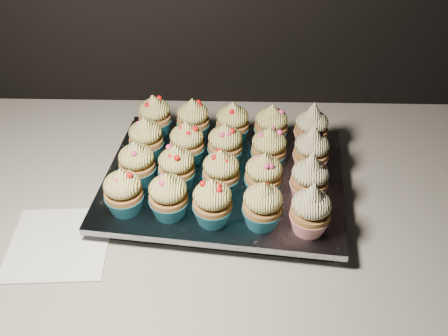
# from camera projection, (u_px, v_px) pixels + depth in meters

# --- Properties ---
(cabinet) EXTENTS (2.40, 0.60, 0.86)m
(cabinet) POSITION_uv_depth(u_px,v_px,m) (302.00, 336.00, 1.20)
(cabinet) COLOR black
(cabinet) RESTS_ON ground
(worktop) EXTENTS (2.44, 0.64, 0.04)m
(worktop) POSITION_uv_depth(u_px,v_px,m) (326.00, 199.00, 0.91)
(worktop) COLOR beige
(worktop) RESTS_ON cabinet
(napkin) EXTENTS (0.17, 0.17, 0.00)m
(napkin) POSITION_uv_depth(u_px,v_px,m) (59.00, 244.00, 0.80)
(napkin) COLOR white
(napkin) RESTS_ON worktop
(baking_tray) EXTENTS (0.41, 0.33, 0.02)m
(baking_tray) POSITION_uv_depth(u_px,v_px,m) (224.00, 185.00, 0.90)
(baking_tray) COLOR black
(baking_tray) RESTS_ON worktop
(foil_lining) EXTENTS (0.45, 0.37, 0.01)m
(foil_lining) POSITION_uv_depth(u_px,v_px,m) (224.00, 178.00, 0.89)
(foil_lining) COLOR silver
(foil_lining) RESTS_ON baking_tray
(cupcake_0) EXTENTS (0.06, 0.06, 0.08)m
(cupcake_0) POSITION_uv_depth(u_px,v_px,m) (123.00, 192.00, 0.79)
(cupcake_0) COLOR #1B6B80
(cupcake_0) RESTS_ON foil_lining
(cupcake_1) EXTENTS (0.06, 0.06, 0.08)m
(cupcake_1) POSITION_uv_depth(u_px,v_px,m) (168.00, 196.00, 0.78)
(cupcake_1) COLOR #1B6B80
(cupcake_1) RESTS_ON foil_lining
(cupcake_2) EXTENTS (0.06, 0.06, 0.08)m
(cupcake_2) POSITION_uv_depth(u_px,v_px,m) (212.00, 202.00, 0.77)
(cupcake_2) COLOR #1B6B80
(cupcake_2) RESTS_ON foil_lining
(cupcake_3) EXTENTS (0.06, 0.06, 0.08)m
(cupcake_3) POSITION_uv_depth(u_px,v_px,m) (263.00, 205.00, 0.77)
(cupcake_3) COLOR #1B6B80
(cupcake_3) RESTS_ON foil_lining
(cupcake_4) EXTENTS (0.06, 0.06, 0.10)m
(cupcake_4) POSITION_uv_depth(u_px,v_px,m) (311.00, 210.00, 0.75)
(cupcake_4) COLOR #A81719
(cupcake_4) RESTS_ON foil_lining
(cupcake_5) EXTENTS (0.06, 0.06, 0.08)m
(cupcake_5) POSITION_uv_depth(u_px,v_px,m) (137.00, 164.00, 0.85)
(cupcake_5) COLOR #1B6B80
(cupcake_5) RESTS_ON foil_lining
(cupcake_6) EXTENTS (0.06, 0.06, 0.08)m
(cupcake_6) POSITION_uv_depth(u_px,v_px,m) (177.00, 167.00, 0.84)
(cupcake_6) COLOR #1B6B80
(cupcake_6) RESTS_ON foil_lining
(cupcake_7) EXTENTS (0.06, 0.06, 0.08)m
(cupcake_7) POSITION_uv_depth(u_px,v_px,m) (221.00, 172.00, 0.83)
(cupcake_7) COLOR #1B6B80
(cupcake_7) RESTS_ON foil_lining
(cupcake_8) EXTENTS (0.06, 0.06, 0.08)m
(cupcake_8) POSITION_uv_depth(u_px,v_px,m) (264.00, 175.00, 0.82)
(cupcake_8) COLOR #1B6B80
(cupcake_8) RESTS_ON foil_lining
(cupcake_9) EXTENTS (0.06, 0.06, 0.10)m
(cupcake_9) POSITION_uv_depth(u_px,v_px,m) (310.00, 179.00, 0.81)
(cupcake_9) COLOR #A81719
(cupcake_9) RESTS_ON foil_lining
(cupcake_10) EXTENTS (0.06, 0.06, 0.08)m
(cupcake_10) POSITION_uv_depth(u_px,v_px,m) (146.00, 139.00, 0.90)
(cupcake_10) COLOR #1B6B80
(cupcake_10) RESTS_ON foil_lining
(cupcake_11) EXTENTS (0.06, 0.06, 0.08)m
(cupcake_11) POSITION_uv_depth(u_px,v_px,m) (187.00, 143.00, 0.89)
(cupcake_11) COLOR #1B6B80
(cupcake_11) RESTS_ON foil_lining
(cupcake_12) EXTENTS (0.06, 0.06, 0.08)m
(cupcake_12) POSITION_uv_depth(u_px,v_px,m) (225.00, 145.00, 0.89)
(cupcake_12) COLOR #1B6B80
(cupcake_12) RESTS_ON foil_lining
(cupcake_13) EXTENTS (0.06, 0.06, 0.08)m
(cupcake_13) POSITION_uv_depth(u_px,v_px,m) (269.00, 149.00, 0.88)
(cupcake_13) COLOR #1B6B80
(cupcake_13) RESTS_ON foil_lining
(cupcake_14) EXTENTS (0.06, 0.06, 0.10)m
(cupcake_14) POSITION_uv_depth(u_px,v_px,m) (311.00, 151.00, 0.87)
(cupcake_14) COLOR #A81719
(cupcake_14) RESTS_ON foil_lining
(cupcake_15) EXTENTS (0.06, 0.06, 0.08)m
(cupcake_15) POSITION_uv_depth(u_px,v_px,m) (155.00, 116.00, 0.96)
(cupcake_15) COLOR #1B6B80
(cupcake_15) RESTS_ON foil_lining
(cupcake_16) EXTENTS (0.06, 0.06, 0.08)m
(cupcake_16) POSITION_uv_depth(u_px,v_px,m) (193.00, 120.00, 0.95)
(cupcake_16) COLOR #1B6B80
(cupcake_16) RESTS_ON foil_lining
(cupcake_17) EXTENTS (0.06, 0.06, 0.08)m
(cupcake_17) POSITION_uv_depth(u_px,v_px,m) (233.00, 123.00, 0.94)
(cupcake_17) COLOR #1B6B80
(cupcake_17) RESTS_ON foil_lining
(cupcake_18) EXTENTS (0.06, 0.06, 0.08)m
(cupcake_18) POSITION_uv_depth(u_px,v_px,m) (271.00, 126.00, 0.93)
(cupcake_18) COLOR #1B6B80
(cupcake_18) RESTS_ON foil_lining
(cupcake_19) EXTENTS (0.06, 0.06, 0.10)m
(cupcake_19) POSITION_uv_depth(u_px,v_px,m) (311.00, 128.00, 0.93)
(cupcake_19) COLOR #A81719
(cupcake_19) RESTS_ON foil_lining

